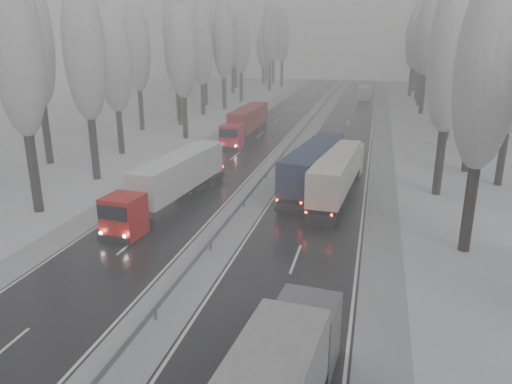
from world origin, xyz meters
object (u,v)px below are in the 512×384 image
at_px(truck_blue_box, 317,163).
at_px(truck_cream_box, 338,171).
at_px(truck_red_white, 173,179).
at_px(box_truck_distant, 365,93).
at_px(truck_red_red, 247,121).

xyz_separation_m(truck_blue_box, truck_cream_box, (1.91, -1.84, -0.08)).
xyz_separation_m(truck_cream_box, truck_red_white, (-12.01, -5.15, -0.02)).
distance_m(truck_blue_box, truck_cream_box, 2.66).
relative_size(box_truck_distant, truck_red_red, 0.51).
height_order(truck_cream_box, box_truck_distant, truck_cream_box).
bearing_deg(truck_cream_box, truck_blue_box, 140.69).
xyz_separation_m(truck_blue_box, truck_red_red, (-11.16, 19.22, -0.10)).
relative_size(truck_blue_box, box_truck_distant, 2.08).
bearing_deg(box_truck_distant, truck_red_red, -103.86).
height_order(truck_blue_box, box_truck_distant, truck_blue_box).
distance_m(truck_cream_box, truck_red_red, 24.79).
xyz_separation_m(truck_red_white, truck_red_red, (-1.06, 26.22, 0.01)).
bearing_deg(truck_red_red, box_truck_distant, 72.76).
bearing_deg(box_truck_distant, truck_red_white, -96.54).
distance_m(box_truck_distant, truck_red_white, 69.47).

